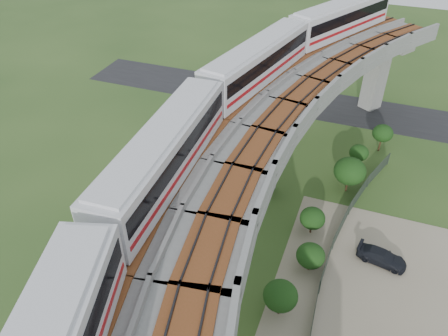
# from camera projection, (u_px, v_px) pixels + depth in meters

# --- Properties ---
(ground) EXTENTS (160.00, 160.00, 0.00)m
(ground) POSITION_uv_depth(u_px,v_px,m) (215.00, 264.00, 35.69)
(ground) COLOR #2E4D1E
(ground) RESTS_ON ground
(asphalt_road) EXTENTS (60.00, 8.00, 0.03)m
(asphalt_road) POSITION_uv_depth(u_px,v_px,m) (297.00, 101.00, 58.20)
(asphalt_road) COLOR #232326
(asphalt_road) RESTS_ON ground
(viaduct) EXTENTS (19.58, 73.98, 11.40)m
(viaduct) POSITION_uv_depth(u_px,v_px,m) (267.00, 189.00, 29.20)
(viaduct) COLOR #99968E
(viaduct) RESTS_ON ground
(metro_train) EXTENTS (12.58, 61.18, 3.64)m
(metro_train) POSITION_uv_depth(u_px,v_px,m) (240.00, 109.00, 31.27)
(metro_train) COLOR silver
(metro_train) RESTS_ON ground
(fence) EXTENTS (3.87, 38.73, 1.50)m
(fence) POSITION_uv_depth(u_px,v_px,m) (336.00, 293.00, 32.49)
(fence) COLOR #2D382D
(fence) RESTS_ON ground
(tree_0) EXTENTS (2.22, 2.22, 3.25)m
(tree_0) POSITION_uv_depth(u_px,v_px,m) (383.00, 133.00, 47.48)
(tree_0) COLOR #382314
(tree_0) RESTS_ON ground
(tree_1) EXTENTS (1.99, 1.99, 2.79)m
(tree_1) POSITION_uv_depth(u_px,v_px,m) (359.00, 153.00, 45.10)
(tree_1) COLOR #382314
(tree_1) RESTS_ON ground
(tree_2) EXTENTS (3.08, 3.08, 3.74)m
(tree_2) POSITION_uv_depth(u_px,v_px,m) (350.00, 171.00, 41.77)
(tree_2) COLOR #382314
(tree_2) RESTS_ON ground
(tree_3) EXTENTS (2.20, 2.20, 2.64)m
(tree_3) POSITION_uv_depth(u_px,v_px,m) (312.00, 218.00, 37.57)
(tree_3) COLOR #382314
(tree_3) RESTS_ON ground
(tree_4) EXTENTS (2.28, 2.28, 2.61)m
(tree_4) POSITION_uv_depth(u_px,v_px,m) (311.00, 256.00, 34.24)
(tree_4) COLOR #382314
(tree_4) RESTS_ON ground
(tree_5) EXTENTS (2.50, 2.50, 3.11)m
(tree_5) POSITION_uv_depth(u_px,v_px,m) (280.00, 296.00, 30.72)
(tree_5) COLOR #382314
(tree_5) RESTS_ON ground
(car_dark) EXTENTS (4.19, 2.29, 1.15)m
(car_dark) POSITION_uv_depth(u_px,v_px,m) (382.00, 257.00, 35.49)
(car_dark) COLOR black
(car_dark) RESTS_ON dirt_lot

